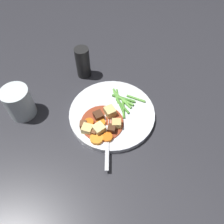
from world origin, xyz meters
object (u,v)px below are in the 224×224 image
potato_chunk_0 (99,129)px  potato_chunk_2 (87,129)px  potato_chunk_1 (111,112)px  meat_chunk_0 (112,129)px  water_glass (19,103)px  meat_chunk_2 (94,132)px  carrot_slice_0 (97,139)px  meat_chunk_1 (98,116)px  carrot_slice_2 (89,123)px  fork (107,138)px  dinner_plate (112,114)px  potato_chunk_3 (116,124)px  meat_chunk_3 (83,125)px  pepper_mill (83,63)px  carrot_slice_3 (102,123)px  carrot_slice_1 (107,137)px

potato_chunk_0 → potato_chunk_2: 0.03m
potato_chunk_1 → meat_chunk_0: bearing=38.8°
water_glass → meat_chunk_2: bearing=104.3°
carrot_slice_0 → meat_chunk_1: bearing=-146.3°
carrot_slice_2 → fork: size_ratio=0.17×
potato_chunk_2 → water_glass: bearing=-75.2°
dinner_plate → carrot_slice_2: (0.07, -0.03, 0.01)m
potato_chunk_3 → meat_chunk_3: 0.09m
meat_chunk_3 → potato_chunk_2: bearing=75.8°
carrot_slice_2 → fork: (0.01, 0.07, -0.00)m
water_glass → pepper_mill: 0.24m
dinner_plate → meat_chunk_1: 0.05m
dinner_plate → meat_chunk_1: bearing=-24.6°
carrot_slice_0 → meat_chunk_1: 0.07m
carrot_slice_3 → carrot_slice_0: bearing=22.0°
carrot_slice_0 → potato_chunk_0: bearing=-156.8°
meat_chunk_3 → fork: 0.08m
meat_chunk_2 → pepper_mill: size_ratio=0.19×
potato_chunk_3 → meat_chunk_2: size_ratio=1.24×
carrot_slice_2 → potato_chunk_3: (-0.04, 0.07, 0.01)m
dinner_plate → fork: 0.09m
potato_chunk_3 → carrot_slice_1: bearing=2.5°
potato_chunk_1 → fork: size_ratio=0.20×
meat_chunk_1 → fork: 0.07m
potato_chunk_3 → meat_chunk_0: 0.02m
meat_chunk_0 → carrot_slice_2: bearing=-75.0°
carrot_slice_3 → meat_chunk_2: meat_chunk_2 is taller
potato_chunk_1 → meat_chunk_0: size_ratio=1.37×
carrot_slice_3 → meat_chunk_2: 0.04m
carrot_slice_3 → meat_chunk_1: meat_chunk_1 is taller
dinner_plate → fork: size_ratio=1.67×
potato_chunk_3 → water_glass: (0.11, -0.26, 0.02)m
meat_chunk_0 → fork: (0.02, 0.00, -0.01)m
fork → carrot_slice_3: bearing=-123.6°
potato_chunk_3 → meat_chunk_1: (0.01, -0.06, -0.00)m
meat_chunk_2 → water_glass: size_ratio=0.21×
meat_chunk_0 → meat_chunk_1: size_ratio=0.83×
meat_chunk_0 → carrot_slice_3: bearing=-91.8°
meat_chunk_2 → pepper_mill: 0.26m
water_glass → meat_chunk_3: bearing=107.5°
potato_chunk_3 → carrot_slice_2: bearing=-60.0°
carrot_slice_0 → potato_chunk_3: potato_chunk_3 is taller
meat_chunk_3 → pepper_mill: size_ratio=0.19×
carrot_slice_1 → carrot_slice_2: (-0.01, -0.07, 0.00)m
meat_chunk_0 → pepper_mill: (-0.14, -0.22, 0.03)m
carrot_slice_0 → meat_chunk_2: (-0.01, -0.02, 0.00)m
meat_chunk_1 → pepper_mill: pepper_mill is taller
potato_chunk_0 → meat_chunk_0: size_ratio=1.32×
potato_chunk_3 → fork: size_ratio=0.17×
carrot_slice_2 → meat_chunk_2: bearing=59.6°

